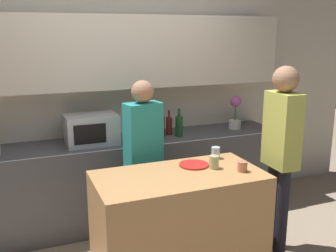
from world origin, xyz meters
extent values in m
cube|color=beige|center=(0.00, 1.74, 1.35)|extent=(6.40, 0.08, 2.70)
cube|color=beige|center=(0.00, 1.54, 1.83)|extent=(3.74, 0.32, 0.75)
cube|color=#4C4C51|center=(0.00, 1.39, 0.46)|extent=(3.60, 0.62, 0.91)
cube|color=#B27F4C|center=(0.17, 0.28, 0.45)|extent=(1.39, 0.72, 0.89)
cube|color=#B7BABC|center=(-0.33, 1.38, 1.06)|extent=(0.52, 0.38, 0.30)
cube|color=black|center=(-0.38, 1.19, 1.06)|extent=(0.31, 0.01, 0.19)
cylinder|color=silver|center=(1.36, 1.38, 0.96)|extent=(0.14, 0.14, 0.10)
cylinder|color=#38662D|center=(1.36, 1.38, 1.10)|extent=(0.01, 0.01, 0.18)
sphere|color=#B25199|center=(1.36, 1.38, 1.24)|extent=(0.13, 0.13, 0.13)
cylinder|color=#472814|center=(0.26, 1.30, 1.00)|extent=(0.08, 0.08, 0.18)
cylinder|color=#472814|center=(0.26, 1.30, 1.12)|extent=(0.03, 0.03, 0.07)
cylinder|color=black|center=(0.36, 1.31, 0.99)|extent=(0.06, 0.06, 0.16)
cylinder|color=black|center=(0.36, 1.31, 1.10)|extent=(0.02, 0.02, 0.06)
cylinder|color=#472814|center=(0.45, 1.40, 1.02)|extent=(0.06, 0.06, 0.22)
cylinder|color=#472814|center=(0.45, 1.40, 1.17)|extent=(0.02, 0.02, 0.08)
cylinder|color=maroon|center=(0.54, 1.42, 1.01)|extent=(0.07, 0.07, 0.20)
cylinder|color=maroon|center=(0.54, 1.42, 1.15)|extent=(0.02, 0.02, 0.08)
cylinder|color=#194723|center=(0.62, 1.32, 1.02)|extent=(0.08, 0.08, 0.22)
cylinder|color=#194723|center=(0.62, 1.32, 1.18)|extent=(0.03, 0.03, 0.09)
cylinder|color=red|center=(0.38, 0.42, 0.90)|extent=(0.26, 0.26, 0.01)
cylinder|color=tan|center=(0.50, 0.29, 0.95)|extent=(0.08, 0.08, 0.11)
cylinder|color=#BA7354|center=(0.69, 0.14, 0.94)|extent=(0.08, 0.08, 0.09)
cylinder|color=#A4C0D3|center=(0.65, 0.53, 0.95)|extent=(0.08, 0.08, 0.11)
cylinder|color=black|center=(0.15, 0.91, 0.39)|extent=(0.11, 0.11, 0.78)
cylinder|color=black|center=(-0.01, 0.88, 0.39)|extent=(0.11, 0.11, 0.78)
cube|color=teal|center=(0.07, 0.90, 1.08)|extent=(0.37, 0.24, 0.61)
sphere|color=#9E7051|center=(0.07, 0.90, 1.49)|extent=(0.21, 0.21, 0.21)
cylinder|color=black|center=(1.15, 0.17, 0.42)|extent=(0.11, 0.11, 0.85)
cylinder|color=black|center=(1.15, 0.33, 0.42)|extent=(0.11, 0.11, 0.85)
cube|color=#B5B84F|center=(1.15, 0.25, 1.18)|extent=(0.20, 0.35, 0.67)
sphere|color=#9E7051|center=(1.15, 0.25, 1.63)|extent=(0.23, 0.23, 0.23)
camera|label=1|loc=(-1.03, -2.51, 2.03)|focal=42.00mm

